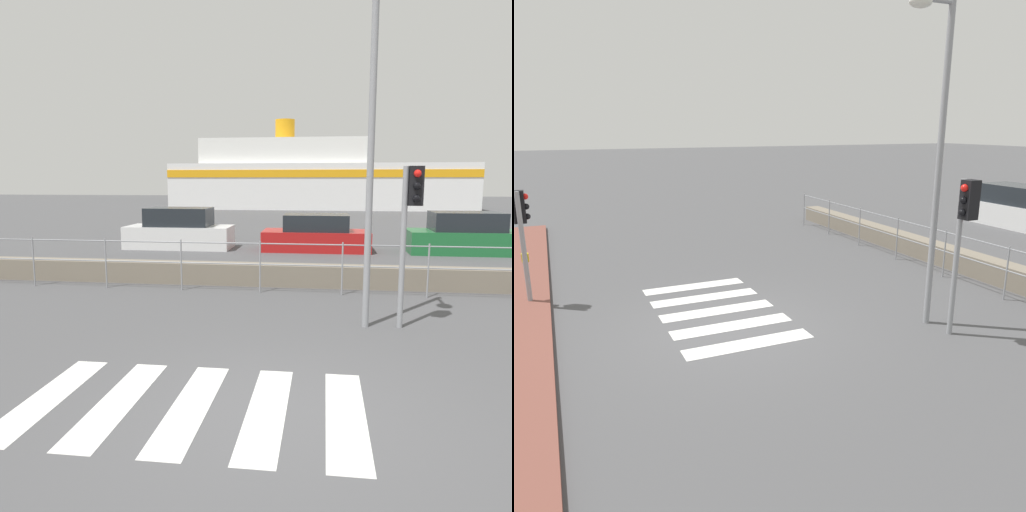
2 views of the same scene
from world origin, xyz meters
TOP-DOWN VIEW (x-y plane):
  - ground_plane at (0.00, 0.00)m, footprint 160.00×160.00m
  - crosswalk at (-0.99, 0.00)m, footprint 4.05×2.40m
  - seawall at (0.00, 6.94)m, footprint 19.10×0.55m
  - harbor_fence at (0.00, 6.07)m, footprint 17.23×0.04m
  - traffic_light_near at (-3.06, -3.58)m, footprint 0.34×0.32m
  - traffic_light_far at (2.01, 3.58)m, footprint 0.34×0.32m
  - streetlamp at (1.30, 3.41)m, footprint 0.32×0.95m
  - parked_car_white at (-5.09, 13.46)m, footprint 4.09×1.76m

SIDE VIEW (x-z plane):
  - ground_plane at x=0.00m, z-range 0.00..0.00m
  - crosswalk at x=-0.99m, z-range 0.00..0.01m
  - seawall at x=0.00m, z-range 0.00..0.54m
  - parked_car_white at x=-5.09m, z-range -0.12..1.46m
  - harbor_fence at x=0.00m, z-range 0.19..1.42m
  - traffic_light_near at x=-3.06m, z-range 0.55..3.02m
  - traffic_light_far at x=2.01m, z-range 0.68..3.55m
  - streetlamp at x=1.30m, z-range 0.70..6.64m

